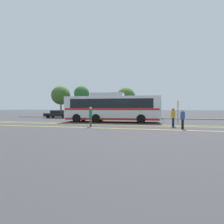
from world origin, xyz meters
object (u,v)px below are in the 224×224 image
(bus_stop_sign, at_px, (178,109))
(tree_0, at_px, (61,95))
(parked_car_1, at_px, (98,114))
(pedestrian_1, at_px, (183,118))
(transit_bus, at_px, (112,107))
(tree_1, at_px, (126,97))
(parked_car_0, at_px, (58,114))
(tree_2, at_px, (82,94))
(pedestrian_2, at_px, (173,116))
(pedestrian_0, at_px, (91,116))
(parked_car_2, at_px, (133,114))

(bus_stop_sign, bearing_deg, tree_0, -125.11)
(parked_car_1, relative_size, pedestrian_1, 2.85)
(transit_bus, relative_size, tree_1, 2.17)
(parked_car_0, distance_m, tree_2, 6.19)
(pedestrian_2, bearing_deg, tree_2, -103.77)
(pedestrian_1, bearing_deg, parked_car_1, -146.05)
(parked_car_1, distance_m, pedestrian_0, 12.00)
(parked_car_1, bearing_deg, transit_bus, 30.01)
(parked_car_2, distance_m, pedestrian_1, 12.29)
(pedestrian_1, height_order, tree_2, tree_2)
(parked_car_2, relative_size, pedestrian_1, 2.97)
(parked_car_0, xyz_separation_m, tree_2, (2.40, 4.34, 3.69))
(bus_stop_sign, distance_m, tree_0, 24.48)
(pedestrian_1, relative_size, tree_0, 0.26)
(pedestrian_2, relative_size, tree_0, 0.28)
(pedestrian_1, xyz_separation_m, tree_1, (-7.12, 15.76, 2.74))
(pedestrian_0, relative_size, pedestrian_2, 1.06)
(parked_car_0, height_order, pedestrian_1, pedestrian_1)
(parked_car_1, xyz_separation_m, tree_2, (-4.58, 4.06, 3.63))
(parked_car_0, xyz_separation_m, pedestrian_0, (10.00, -11.33, 0.36))
(bus_stop_sign, bearing_deg, pedestrian_1, -7.15)
(parked_car_2, distance_m, bus_stop_sign, 8.56)
(bus_stop_sign, xyz_separation_m, tree_0, (-20.91, 12.44, 2.68))
(transit_bus, relative_size, parked_car_2, 2.40)
(parked_car_2, relative_size, pedestrian_0, 2.69)
(parked_car_1, distance_m, tree_0, 11.90)
(parked_car_2, height_order, tree_0, tree_0)
(pedestrian_1, bearing_deg, parked_car_0, -131.60)
(parked_car_0, height_order, tree_0, tree_0)
(bus_stop_sign, bearing_deg, pedestrian_2, -18.74)
(parked_car_1, height_order, tree_1, tree_1)
(transit_bus, xyz_separation_m, pedestrian_0, (-0.63, -5.58, -0.74))
(pedestrian_0, xyz_separation_m, tree_1, (0.71, 16.05, 2.63))
(parked_car_1, distance_m, tree_1, 6.50)
(parked_car_0, xyz_separation_m, tree_1, (10.71, 4.72, 2.99))
(pedestrian_2, distance_m, tree_2, 20.63)
(parked_car_1, bearing_deg, pedestrian_1, 42.53)
(transit_bus, distance_m, parked_car_1, 7.13)
(pedestrian_1, xyz_separation_m, bus_stop_sign, (0.22, 4.60, 0.64))
(pedestrian_1, height_order, tree_0, tree_0)
(parked_car_1, bearing_deg, tree_0, -121.41)
(parked_car_0, height_order, tree_2, tree_2)
(bus_stop_sign, bearing_deg, pedestrian_0, -63.12)
(pedestrian_1, bearing_deg, pedestrian_0, -97.74)
(pedestrian_0, bearing_deg, tree_2, 14.37)
(parked_car_2, xyz_separation_m, tree_2, (-10.14, 4.30, 3.60))
(parked_car_2, xyz_separation_m, tree_1, (-1.82, 4.67, 2.89))
(pedestrian_1, relative_size, pedestrian_2, 0.96)
(parked_car_0, relative_size, parked_car_1, 0.97)
(parked_car_1, bearing_deg, pedestrian_0, 13.37)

